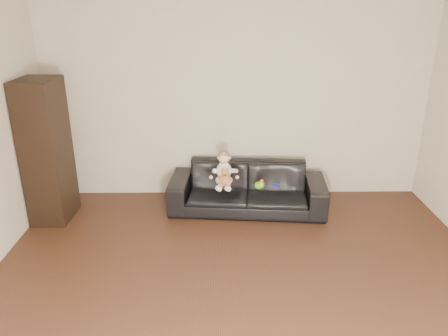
{
  "coord_description": "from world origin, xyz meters",
  "views": [
    {
      "loc": [
        -0.22,
        -2.84,
        2.55
      ],
      "look_at": [
        -0.17,
        2.16,
        0.6
      ],
      "focal_mm": 35.0,
      "sensor_mm": 36.0,
      "label": 1
    }
  ],
  "objects_px": {
    "cabinet": "(47,152)",
    "toy_rattle": "(262,183)",
    "baby": "(224,171)",
    "teddy_bear": "(225,177)",
    "toy_blue_disc": "(276,185)",
    "toy_green": "(259,185)",
    "sofa": "(247,188)"
  },
  "relations": [
    {
      "from": "toy_green",
      "to": "toy_blue_disc",
      "type": "bearing_deg",
      "value": 20.08
    },
    {
      "from": "toy_rattle",
      "to": "toy_blue_disc",
      "type": "bearing_deg",
      "value": 2.0
    },
    {
      "from": "teddy_bear",
      "to": "toy_green",
      "type": "distance_m",
      "value": 0.43
    },
    {
      "from": "baby",
      "to": "toy_blue_disc",
      "type": "bearing_deg",
      "value": 9.77
    },
    {
      "from": "cabinet",
      "to": "toy_blue_disc",
      "type": "relative_size",
      "value": 20.09
    },
    {
      "from": "toy_rattle",
      "to": "toy_blue_disc",
      "type": "distance_m",
      "value": 0.18
    },
    {
      "from": "teddy_bear",
      "to": "baby",
      "type": "bearing_deg",
      "value": 100.83
    },
    {
      "from": "cabinet",
      "to": "toy_blue_disc",
      "type": "distance_m",
      "value": 2.79
    },
    {
      "from": "teddy_bear",
      "to": "toy_blue_disc",
      "type": "height_order",
      "value": "teddy_bear"
    },
    {
      "from": "teddy_bear",
      "to": "toy_rattle",
      "type": "distance_m",
      "value": 0.48
    },
    {
      "from": "baby",
      "to": "toy_blue_disc",
      "type": "relative_size",
      "value": 5.05
    },
    {
      "from": "teddy_bear",
      "to": "toy_green",
      "type": "relative_size",
      "value": 1.77
    },
    {
      "from": "baby",
      "to": "teddy_bear",
      "type": "xyz_separation_m",
      "value": [
        0.01,
        -0.13,
        -0.03
      ]
    },
    {
      "from": "sofa",
      "to": "toy_rattle",
      "type": "height_order",
      "value": "sofa"
    },
    {
      "from": "sofa",
      "to": "toy_rattle",
      "type": "distance_m",
      "value": 0.26
    },
    {
      "from": "toy_green",
      "to": "cabinet",
      "type": "bearing_deg",
      "value": 179.51
    },
    {
      "from": "toy_green",
      "to": "toy_rattle",
      "type": "distance_m",
      "value": 0.09
    },
    {
      "from": "sofa",
      "to": "cabinet",
      "type": "relative_size",
      "value": 1.15
    },
    {
      "from": "baby",
      "to": "toy_blue_disc",
      "type": "distance_m",
      "value": 0.67
    },
    {
      "from": "sofa",
      "to": "toy_green",
      "type": "height_order",
      "value": "sofa"
    },
    {
      "from": "cabinet",
      "to": "toy_blue_disc",
      "type": "height_order",
      "value": "cabinet"
    },
    {
      "from": "sofa",
      "to": "toy_green",
      "type": "xyz_separation_m",
      "value": [
        0.12,
        -0.23,
        0.13
      ]
    },
    {
      "from": "cabinet",
      "to": "toy_blue_disc",
      "type": "xyz_separation_m",
      "value": [
        2.75,
        0.06,
        -0.47
      ]
    },
    {
      "from": "teddy_bear",
      "to": "toy_blue_disc",
      "type": "relative_size",
      "value": 2.57
    },
    {
      "from": "sofa",
      "to": "toy_green",
      "type": "relative_size",
      "value": 15.88
    },
    {
      "from": "cabinet",
      "to": "teddy_bear",
      "type": "xyz_separation_m",
      "value": [
        2.11,
        -0.03,
        -0.32
      ]
    },
    {
      "from": "baby",
      "to": "toy_rattle",
      "type": "height_order",
      "value": "baby"
    },
    {
      "from": "toy_green",
      "to": "toy_rattle",
      "type": "xyz_separation_m",
      "value": [
        0.04,
        0.08,
        -0.0
      ]
    },
    {
      "from": "cabinet",
      "to": "toy_rattle",
      "type": "distance_m",
      "value": 2.6
    },
    {
      "from": "teddy_bear",
      "to": "toy_blue_disc",
      "type": "distance_m",
      "value": 0.66
    },
    {
      "from": "sofa",
      "to": "toy_blue_disc",
      "type": "distance_m",
      "value": 0.39
    },
    {
      "from": "teddy_bear",
      "to": "toy_rattle",
      "type": "bearing_deg",
      "value": 17.18
    }
  ]
}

